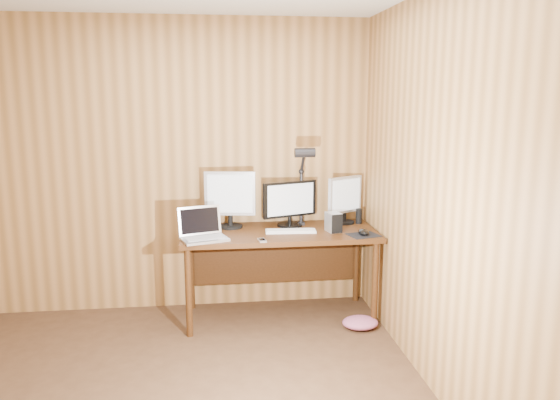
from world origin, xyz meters
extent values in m
plane|color=#A5723C|center=(0.00, 2.00, 1.25)|extent=(4.00, 0.00, 4.00)
plane|color=#A5723C|center=(1.75, 0.00, 1.25)|extent=(0.00, 4.00, 4.00)
cube|color=#3E210D|center=(0.93, 1.63, 0.73)|extent=(1.60, 0.70, 0.04)
cube|color=#3E210D|center=(0.93, 1.95, 0.45)|extent=(1.48, 0.02, 0.51)
cylinder|color=#3E210D|center=(0.19, 1.34, 0.35)|extent=(0.05, 0.05, 0.71)
cylinder|color=#3E210D|center=(0.19, 1.92, 0.35)|extent=(0.05, 0.05, 0.71)
cylinder|color=#3E210D|center=(1.67, 1.34, 0.35)|extent=(0.05, 0.05, 0.71)
cylinder|color=#3E210D|center=(1.67, 1.92, 0.35)|extent=(0.05, 0.05, 0.71)
cylinder|color=black|center=(1.04, 1.79, 0.76)|extent=(0.21, 0.21, 0.02)
cylinder|color=black|center=(1.04, 1.79, 0.80)|extent=(0.03, 0.03, 0.06)
cube|color=black|center=(1.04, 1.79, 0.98)|extent=(0.47, 0.19, 0.30)
cube|color=silver|center=(1.05, 1.78, 0.98)|extent=(0.41, 0.15, 0.26)
cylinder|color=black|center=(0.54, 1.80, 0.76)|extent=(0.20, 0.20, 0.02)
cylinder|color=black|center=(0.54, 1.80, 0.81)|extent=(0.04, 0.04, 0.09)
cube|color=#B9B9BE|center=(0.54, 1.80, 1.04)|extent=(0.43, 0.10, 0.37)
cube|color=silver|center=(0.53, 1.78, 1.04)|extent=(0.37, 0.06, 0.32)
cylinder|color=black|center=(1.53, 1.83, 0.76)|extent=(0.17, 0.17, 0.02)
cylinder|color=black|center=(1.53, 1.83, 0.81)|extent=(0.03, 0.03, 0.08)
cube|color=#B9B9BE|center=(1.53, 1.83, 1.00)|extent=(0.33, 0.21, 0.31)
cube|color=silver|center=(1.54, 1.82, 1.00)|extent=(0.28, 0.17, 0.27)
cube|color=silver|center=(0.32, 1.41, 0.76)|extent=(0.40, 0.33, 0.02)
cube|color=silver|center=(0.28, 1.53, 0.88)|extent=(0.34, 0.15, 0.23)
cube|color=black|center=(0.28, 1.53, 0.88)|extent=(0.30, 0.13, 0.19)
cube|color=#B2B2B7|center=(0.32, 1.41, 0.77)|extent=(0.32, 0.23, 0.00)
cube|color=white|center=(1.02, 1.58, 0.76)|extent=(0.42, 0.15, 0.02)
cube|color=white|center=(1.02, 1.58, 0.77)|extent=(0.39, 0.12, 0.00)
cube|color=black|center=(1.58, 1.41, 0.75)|extent=(0.28, 0.25, 0.00)
ellipsoid|color=black|center=(1.58, 1.41, 0.78)|extent=(0.09, 0.13, 0.04)
cube|color=silver|center=(1.37, 1.56, 0.83)|extent=(0.13, 0.16, 0.16)
cube|color=black|center=(1.38, 1.49, 0.83)|extent=(0.09, 0.03, 0.15)
cube|color=silver|center=(0.76, 1.33, 0.76)|extent=(0.07, 0.11, 0.01)
cube|color=black|center=(0.76, 1.33, 0.76)|extent=(0.05, 0.07, 0.00)
cylinder|color=black|center=(1.65, 1.81, 0.82)|extent=(0.05, 0.05, 0.13)
cube|color=black|center=(1.14, 1.83, 0.74)|extent=(0.06, 0.07, 0.07)
cylinder|color=black|center=(1.14, 1.83, 0.98)|extent=(0.03, 0.03, 0.46)
sphere|color=black|center=(1.14, 1.83, 1.21)|extent=(0.05, 0.05, 0.05)
cylinder|color=black|center=(1.14, 1.76, 1.30)|extent=(0.02, 0.16, 0.19)
cylinder|color=black|center=(1.14, 1.67, 1.39)|extent=(0.17, 0.08, 0.08)
camera|label=1|loc=(0.40, -2.70, 1.85)|focal=35.00mm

